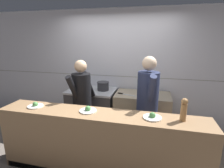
% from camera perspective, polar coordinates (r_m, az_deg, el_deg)
% --- Properties ---
extents(ground_plane, '(14.00, 14.00, 0.00)m').
position_cam_1_polar(ground_plane, '(3.16, -3.73, -24.09)').
color(ground_plane, '#6B6056').
extents(wall_back_tiled, '(8.00, 0.06, 2.60)m').
position_cam_1_polar(wall_back_tiled, '(3.96, 2.30, 4.80)').
color(wall_back_tiled, silver).
rests_on(wall_back_tiled, ground_plane).
extents(oven_range, '(1.01, 0.71, 0.90)m').
position_cam_1_polar(oven_range, '(3.97, -6.46, -8.09)').
color(oven_range, '#38383D').
rests_on(oven_range, ground_plane).
extents(prep_counter, '(1.11, 0.65, 0.88)m').
position_cam_1_polar(prep_counter, '(3.76, 9.73, -9.73)').
color(prep_counter, gray).
rests_on(prep_counter, ground_plane).
extents(pass_counter, '(2.99, 0.45, 0.97)m').
position_cam_1_polar(pass_counter, '(2.71, -3.97, -18.96)').
color(pass_counter, '#93704C').
rests_on(pass_counter, ground_plane).
extents(stock_pot, '(0.23, 0.23, 0.20)m').
position_cam_1_polar(stock_pot, '(3.91, -9.85, 0.02)').
color(stock_pot, '#B7BABF').
rests_on(stock_pot, oven_range).
extents(sauce_pot, '(0.26, 0.26, 0.18)m').
position_cam_1_polar(sauce_pot, '(3.74, -2.94, -0.59)').
color(sauce_pot, '#2D2D33').
rests_on(sauce_pot, oven_range).
extents(chefs_knife, '(0.40, 0.13, 0.02)m').
position_cam_1_polar(chefs_knife, '(3.54, 4.34, -3.36)').
color(chefs_knife, '#B7BABF').
rests_on(chefs_knife, prep_counter).
extents(plated_dish_main, '(0.23, 0.23, 0.08)m').
position_cam_1_polar(plated_dish_main, '(2.93, -23.73, -6.45)').
color(plated_dish_main, white).
rests_on(plated_dish_main, pass_counter).
extents(plated_dish_appetiser, '(0.24, 0.24, 0.09)m').
position_cam_1_polar(plated_dish_appetiser, '(2.55, -7.85, -8.42)').
color(plated_dish_appetiser, white).
rests_on(plated_dish_appetiser, pass_counter).
extents(plated_dish_dessert, '(0.24, 0.24, 0.08)m').
position_cam_1_polar(plated_dish_dessert, '(2.38, 13.04, -10.37)').
color(plated_dish_dessert, white).
rests_on(plated_dish_dessert, pass_counter).
extents(pepper_mill, '(0.08, 0.08, 0.30)m').
position_cam_1_polar(pepper_mill, '(2.38, 22.41, -7.58)').
color(pepper_mill, '#AD7A47').
rests_on(pepper_mill, pass_counter).
extents(chef_head_cook, '(0.42, 0.70, 1.63)m').
position_cam_1_polar(chef_head_cook, '(3.20, -9.74, -5.20)').
color(chef_head_cook, black).
rests_on(chef_head_cook, ground_plane).
extents(chef_sous, '(0.42, 0.75, 1.72)m').
position_cam_1_polar(chef_sous, '(2.95, 11.45, -5.95)').
color(chef_sous, black).
rests_on(chef_sous, ground_plane).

